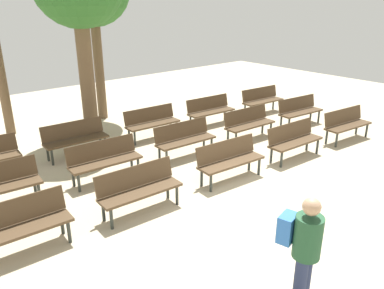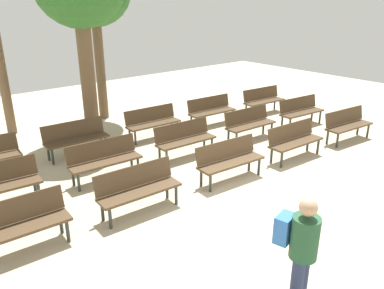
% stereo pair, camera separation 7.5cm
% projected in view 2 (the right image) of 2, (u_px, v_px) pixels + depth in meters
% --- Properties ---
extents(ground_plane, '(26.04, 26.04, 0.00)m').
position_uv_depth(ground_plane, '(282.00, 209.00, 7.33)').
color(ground_plane, '#BCAD8E').
extents(bench_r0_c0, '(1.62, 0.56, 0.87)m').
position_uv_depth(bench_r0_c0, '(16.00, 223.00, 5.97)').
color(bench_r0_c0, '#4C3823').
rests_on(bench_r0_c0, ground_plane).
extents(bench_r0_c1, '(1.62, 0.57, 0.87)m').
position_uv_depth(bench_r0_c1, '(138.00, 187.00, 7.12)').
color(bench_r0_c1, '#4C3823').
rests_on(bench_r0_c1, ground_plane).
extents(bench_r0_c2, '(1.64, 0.62, 0.87)m').
position_uv_depth(bench_r0_c2, '(229.00, 158.00, 8.38)').
color(bench_r0_c2, '#4C3823').
rests_on(bench_r0_c2, ground_plane).
extents(bench_r0_c3, '(1.63, 0.58, 0.87)m').
position_uv_depth(bench_r0_c3, '(294.00, 139.00, 9.52)').
color(bench_r0_c3, '#4C3823').
rests_on(bench_r0_c3, ground_plane).
extents(bench_r0_c4, '(1.64, 0.65, 0.87)m').
position_uv_depth(bench_r0_c4, '(347.00, 123.00, 10.72)').
color(bench_r0_c4, '#4C3823').
rests_on(bench_r0_c4, ground_plane).
extents(bench_r1_c1, '(1.63, 0.59, 0.87)m').
position_uv_depth(bench_r1_c1, '(104.00, 158.00, 8.40)').
color(bench_r1_c1, '#4C3823').
rests_on(bench_r1_c1, ground_plane).
extents(bench_r1_c2, '(1.63, 0.58, 0.87)m').
position_uv_depth(bench_r1_c2, '(185.00, 138.00, 9.62)').
color(bench_r1_c2, '#4C3823').
rests_on(bench_r1_c2, ground_plane).
extents(bench_r1_c3, '(1.62, 0.57, 0.87)m').
position_uv_depth(bench_r1_c3, '(249.00, 122.00, 10.80)').
color(bench_r1_c3, '#4C3823').
rests_on(bench_r1_c3, ground_plane).
extents(bench_r1_c4, '(1.64, 0.64, 0.87)m').
position_uv_depth(bench_r1_c4, '(300.00, 110.00, 11.99)').
color(bench_r1_c4, '#4C3823').
rests_on(bench_r1_c4, ground_plane).
extents(bench_r2_c1, '(1.62, 0.56, 0.87)m').
position_uv_depth(bench_r2_c1, '(76.00, 137.00, 9.69)').
color(bench_r2_c1, '#4C3823').
rests_on(bench_r2_c1, ground_plane).
extents(bench_r2_c2, '(1.63, 0.57, 0.87)m').
position_uv_depth(bench_r2_c2, '(152.00, 121.00, 10.91)').
color(bench_r2_c2, '#4C3823').
rests_on(bench_r2_c2, ground_plane).
extents(bench_r2_c3, '(1.63, 0.60, 0.87)m').
position_uv_depth(bench_r2_c3, '(211.00, 109.00, 12.05)').
color(bench_r2_c3, '#4C3823').
rests_on(bench_r2_c3, ground_plane).
extents(bench_r2_c4, '(1.63, 0.61, 0.87)m').
position_uv_depth(bench_r2_c4, '(263.00, 99.00, 13.27)').
color(bench_r2_c4, '#4C3823').
rests_on(bench_r2_c4, ground_plane).
extents(tree_0, '(0.27, 0.27, 3.00)m').
position_uv_depth(tree_0, '(4.00, 84.00, 10.90)').
color(tree_0, brown).
rests_on(tree_0, ground_plane).
extents(visitor_with_backpack, '(0.42, 0.58, 1.65)m').
position_uv_depth(visitor_with_backpack, '(300.00, 250.00, 4.65)').
color(visitor_with_backpack, navy).
rests_on(visitor_with_backpack, ground_plane).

